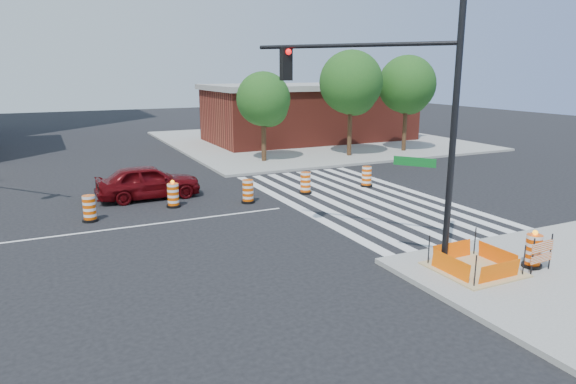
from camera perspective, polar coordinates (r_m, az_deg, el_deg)
name	(u,v)px	position (r m, az deg, el deg)	size (l,w,h in m)	color
ground	(106,230)	(19.99, -19.62, -4.01)	(120.00, 120.00, 0.00)	black
sidewalk_ne	(309,140)	(42.38, 2.37, 5.77)	(22.00, 22.00, 0.15)	gray
crosswalk_east	(358,198)	(23.61, 7.73, -0.71)	(6.75, 13.50, 0.01)	silver
lane_centerline	(105,230)	(19.99, -19.62, -4.00)	(14.00, 0.12, 0.01)	silver
excavation_pit	(474,268)	(15.71, 19.96, -7.92)	(2.20, 2.20, 0.90)	tan
brick_storefront	(309,113)	(42.14, 2.40, 8.79)	(16.50, 8.50, 4.60)	maroon
red_coupe	(148,182)	(24.11, -15.26, 1.13)	(1.85, 4.61, 1.57)	#54070B
signal_pole_se	(394,98)	(15.01, 11.73, 10.20)	(3.75, 4.99, 8.07)	black
pit_drum	(533,252)	(16.48, 25.57, -6.00)	(0.57, 0.57, 1.12)	black
barricade	(542,252)	(16.17, 26.38, -6.01)	(0.90, 0.11, 1.06)	#E55004
tree_north_c	(264,102)	(31.97, -2.70, 9.95)	(3.35, 3.32, 5.64)	#382314
tree_north_d	(351,86)	(34.26, 7.03, 11.62)	(4.11, 4.11, 6.99)	#382314
tree_north_e	(407,88)	(37.00, 13.08, 11.23)	(3.96, 3.96, 6.72)	#382314
median_drum_3	(90,209)	(21.22, -21.19, -1.81)	(0.60, 0.60, 1.02)	black
median_drum_4	(173,196)	(22.39, -12.64, -0.42)	(0.60, 0.60, 1.18)	black
median_drum_5	(248,192)	(22.63, -4.47, -0.01)	(0.60, 0.60, 1.02)	black
median_drum_6	(306,184)	(24.26, 1.96, 0.94)	(0.60, 0.60, 1.02)	black
median_drum_7	(367,177)	(25.99, 8.73, 1.63)	(0.60, 0.60, 1.02)	black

